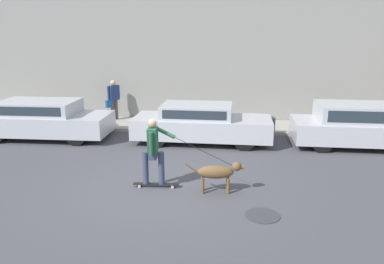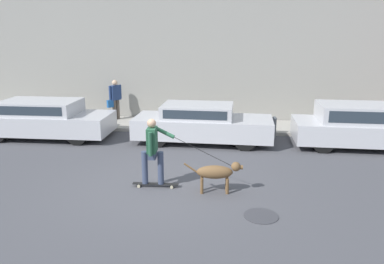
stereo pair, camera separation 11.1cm
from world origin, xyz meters
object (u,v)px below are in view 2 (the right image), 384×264
object	(u,v)px
skateboarder	(153,149)
pedestrian_with_bag	(115,98)
parked_car_1	(202,124)
dog	(217,172)
fire_hydrant	(274,127)
parked_car_2	(360,126)
parked_car_0	(45,119)

from	to	relation	value
skateboarder	pedestrian_with_bag	xyz separation A→B (m)	(-2.86, 6.28, 0.06)
parked_car_1	dog	world-z (taller)	parked_car_1
fire_hydrant	dog	bearing A→B (deg)	-110.11
parked_car_2	dog	size ratio (longest dim) A/B	3.15
parked_car_1	parked_car_2	distance (m)	4.97
parked_car_0	parked_car_2	size ratio (longest dim) A/B	1.06
skateboarder	pedestrian_with_bag	world-z (taller)	pedestrian_with_bag
parked_car_2	pedestrian_with_bag	size ratio (longest dim) A/B	2.63
parked_car_1	fire_hydrant	xyz separation A→B (m)	(2.41, 0.78, -0.23)
dog	pedestrian_with_bag	size ratio (longest dim) A/B	0.84
dog	fire_hydrant	xyz separation A→B (m)	(1.74, 4.74, -0.08)
parked_car_1	skateboarder	xyz separation A→B (m)	(-0.81, -3.81, 0.30)
pedestrian_with_bag	fire_hydrant	xyz separation A→B (m)	(6.08, -1.69, -0.59)
pedestrian_with_bag	fire_hydrant	world-z (taller)	pedestrian_with_bag
dog	fire_hydrant	world-z (taller)	fire_hydrant
parked_car_0	skateboarder	world-z (taller)	skateboarder
parked_car_1	pedestrian_with_bag	world-z (taller)	pedestrian_with_bag
parked_car_0	parked_car_2	world-z (taller)	parked_car_2
parked_car_1	skateboarder	size ratio (longest dim) A/B	1.88
parked_car_2	skateboarder	bearing A→B (deg)	-145.52
parked_car_1	dog	distance (m)	4.01
parked_car_1	parked_car_2	size ratio (longest dim) A/B	1.08
parked_car_2	pedestrian_with_bag	bearing A→B (deg)	165.15
parked_car_0	dog	size ratio (longest dim) A/B	3.34
skateboarder	fire_hydrant	xyz separation A→B (m)	(3.22, 4.60, -0.54)
parked_car_2	dog	bearing A→B (deg)	-136.31
pedestrian_with_bag	fire_hydrant	bearing A→B (deg)	-161.16
skateboarder	pedestrian_with_bag	size ratio (longest dim) A/B	1.52
parked_car_0	pedestrian_with_bag	size ratio (longest dim) A/B	2.79
parked_car_0	dog	distance (m)	7.23
parked_car_1	fire_hydrant	bearing A→B (deg)	19.78
parked_car_0	skateboarder	bearing A→B (deg)	-40.15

